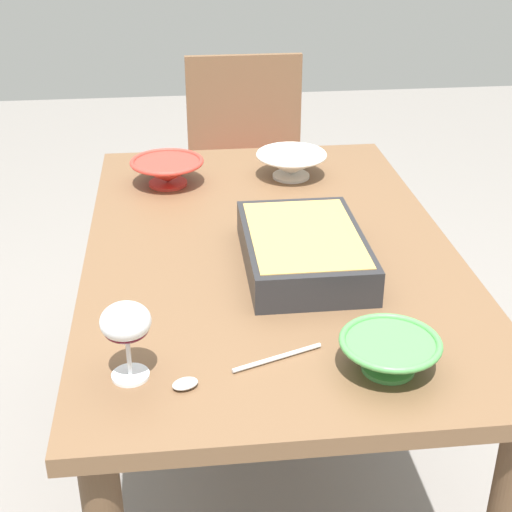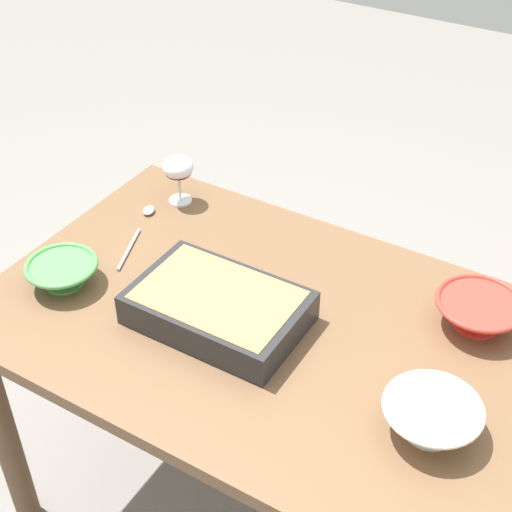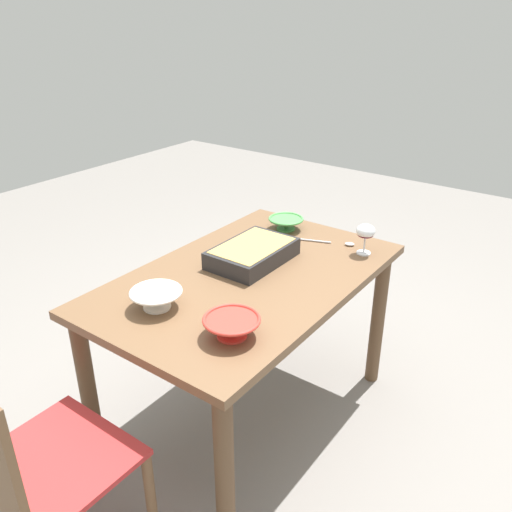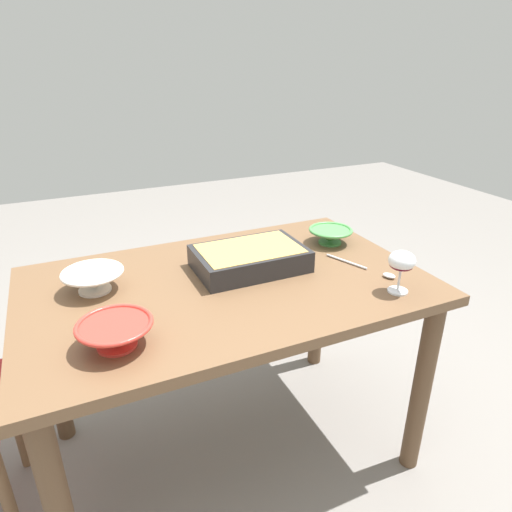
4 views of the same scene
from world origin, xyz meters
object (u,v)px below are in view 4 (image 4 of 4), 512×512
object	(u,v)px
serving_bowl	(330,235)
small_bowl	(116,333)
serving_spoon	(372,270)
dining_table	(227,310)
casserole_dish	(250,257)
mixing_bowl	(93,279)
wine_glass	(402,263)

from	to	relation	value
serving_bowl	small_bowl	bearing A→B (deg)	22.37
serving_spoon	dining_table	bearing A→B (deg)	-16.62
casserole_dish	serving_spoon	distance (m)	0.43
small_bowl	serving_spoon	bearing A→B (deg)	-174.74
mixing_bowl	serving_spoon	distance (m)	0.93
casserole_dish	mixing_bowl	size ratio (longest dim) A/B	1.96
mixing_bowl	serving_bowl	size ratio (longest dim) A/B	1.11
dining_table	casserole_dish	world-z (taller)	casserole_dish
mixing_bowl	serving_spoon	bearing A→B (deg)	163.97
casserole_dish	mixing_bowl	xyz separation A→B (m)	(0.51, -0.05, -0.00)
dining_table	small_bowl	bearing A→B (deg)	30.10
small_bowl	serving_bowl	world-z (taller)	small_bowl
mixing_bowl	serving_bowl	xyz separation A→B (m)	(-0.90, -0.03, -0.00)
dining_table	wine_glass	size ratio (longest dim) A/B	9.38
serving_bowl	casserole_dish	bearing A→B (deg)	11.87
wine_glass	mixing_bowl	xyz separation A→B (m)	(0.87, -0.41, -0.06)
mixing_bowl	serving_spoon	world-z (taller)	mixing_bowl
dining_table	serving_spoon	bearing A→B (deg)	163.38
mixing_bowl	wine_glass	bearing A→B (deg)	155.05
serving_bowl	mixing_bowl	bearing A→B (deg)	1.76
wine_glass	mixing_bowl	bearing A→B (deg)	-24.95
dining_table	mixing_bowl	world-z (taller)	mixing_bowl
dining_table	wine_glass	bearing A→B (deg)	147.74
small_bowl	serving_bowl	size ratio (longest dim) A/B	1.13
casserole_dish	serving_spoon	bearing A→B (deg)	151.64
mixing_bowl	small_bowl	xyz separation A→B (m)	(-0.02, 0.34, -0.00)
serving_spoon	wine_glass	bearing A→B (deg)	83.18
mixing_bowl	serving_bowl	world-z (taller)	mixing_bowl
mixing_bowl	small_bowl	distance (m)	0.34
dining_table	small_bowl	distance (m)	0.47
wine_glass	dining_table	bearing A→B (deg)	-32.26
casserole_dish	serving_spoon	size ratio (longest dim) A/B	1.41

